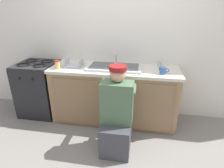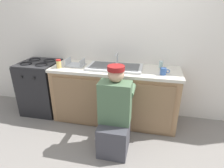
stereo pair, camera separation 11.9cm
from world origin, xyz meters
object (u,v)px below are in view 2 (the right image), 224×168
at_px(sink_double_basin, 115,67).
at_px(plumber_person, 115,118).
at_px(stove_range, 42,87).
at_px(cell_phone, 163,70).
at_px(condiment_jar, 59,64).
at_px(water_glass, 161,64).
at_px(dish_rack_tray, 75,64).
at_px(coffee_mug, 163,71).

xyz_separation_m(sink_double_basin, plumber_person, (0.14, -0.69, -0.43)).
bearing_deg(stove_range, cell_phone, 1.68).
bearing_deg(condiment_jar, cell_phone, 8.57).
xyz_separation_m(water_glass, cell_phone, (0.02, -0.12, -0.04)).
height_order(sink_double_basin, water_glass, sink_double_basin).
bearing_deg(condiment_jar, dish_rack_tray, 39.49).
height_order(stove_range, water_glass, water_glass).
height_order(sink_double_basin, dish_rack_tray, sink_double_basin).
distance_m(plumber_person, coffee_mug, 0.90).
bearing_deg(condiment_jar, plumber_person, -28.71).
bearing_deg(cell_phone, coffee_mug, -89.51).
height_order(sink_double_basin, cell_phone, sink_double_basin).
bearing_deg(cell_phone, water_glass, 101.44).
relative_size(plumber_person, coffee_mug, 8.76).
bearing_deg(water_glass, cell_phone, -78.56).
height_order(stove_range, cell_phone, stove_range).
relative_size(stove_range, dish_rack_tray, 3.18).
bearing_deg(water_glass, condiment_jar, -166.80).
bearing_deg(stove_range, dish_rack_tray, -0.95).
xyz_separation_m(plumber_person, water_glass, (0.52, 0.87, 0.46)).
xyz_separation_m(sink_double_basin, dish_rack_tray, (-0.62, -0.01, 0.01)).
bearing_deg(plumber_person, sink_double_basin, 101.51).
xyz_separation_m(sink_double_basin, cell_phone, (0.69, 0.06, -0.01)).
distance_m(stove_range, plumber_person, 1.57).
relative_size(dish_rack_tray, cell_phone, 2.00).
height_order(dish_rack_tray, cell_phone, dish_rack_tray).
bearing_deg(sink_double_basin, stove_range, -179.90).
xyz_separation_m(stove_range, dish_rack_tray, (0.65, -0.01, 0.45)).
bearing_deg(coffee_mug, condiment_jar, -178.87).
relative_size(stove_range, plumber_person, 0.81).
xyz_separation_m(water_glass, dish_rack_tray, (-1.29, -0.19, -0.03)).
height_order(stove_range, dish_rack_tray, dish_rack_tray).
height_order(sink_double_basin, stove_range, sink_double_basin).
xyz_separation_m(sink_double_basin, water_glass, (0.66, 0.18, 0.03)).
xyz_separation_m(stove_range, plumber_person, (1.41, -0.69, 0.02)).
bearing_deg(cell_phone, plumber_person, -126.15).
height_order(coffee_mug, condiment_jar, condiment_jar).
bearing_deg(cell_phone, dish_rack_tray, -177.02).
relative_size(condiment_jar, cell_phone, 0.91).
distance_m(condiment_jar, cell_phone, 1.52).
bearing_deg(dish_rack_tray, sink_double_basin, 1.19).
bearing_deg(condiment_jar, stove_range, 159.80).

